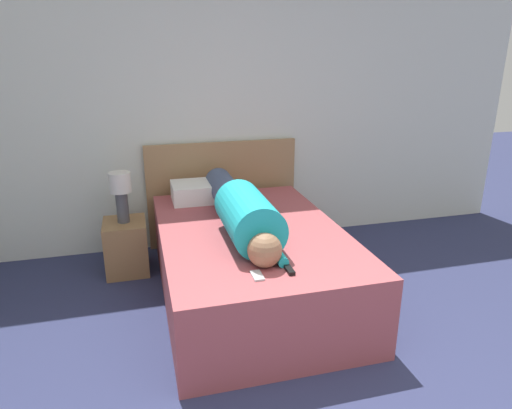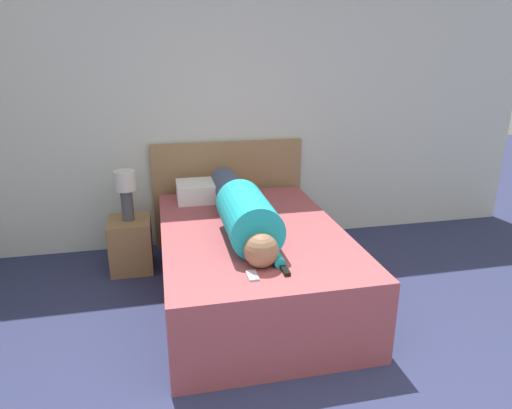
{
  "view_description": "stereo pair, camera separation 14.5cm",
  "coord_description": "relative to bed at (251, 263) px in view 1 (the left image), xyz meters",
  "views": [
    {
      "loc": [
        -0.91,
        -1.09,
        1.89
      ],
      "look_at": [
        -0.11,
        1.92,
        0.83
      ],
      "focal_mm": 32.0,
      "sensor_mm": 36.0,
      "label": 1
    },
    {
      "loc": [
        -0.77,
        -1.12,
        1.89
      ],
      "look_at": [
        -0.11,
        1.92,
        0.83
      ],
      "focal_mm": 32.0,
      "sensor_mm": 36.0,
      "label": 2
    }
  ],
  "objects": [
    {
      "name": "tv_remote",
      "position": [
        0.06,
        -0.74,
        0.3
      ],
      "size": [
        0.04,
        0.15,
        0.02
      ],
      "color": "black",
      "rests_on": "bed"
    },
    {
      "name": "headboard",
      "position": [
        0.0,
        1.15,
        0.23
      ],
      "size": [
        1.49,
        0.04,
        1.04
      ],
      "color": "#A37A51",
      "rests_on": "ground_plane"
    },
    {
      "name": "cell_phone",
      "position": [
        -0.15,
        -0.76,
        0.3
      ],
      "size": [
        0.06,
        0.13,
        0.01
      ],
      "color": "#B2B7BC",
      "rests_on": "bed"
    },
    {
      "name": "pillow_near_headboard",
      "position": [
        -0.26,
        0.81,
        0.37
      ],
      "size": [
        0.53,
        0.37,
        0.16
      ],
      "color": "white",
      "rests_on": "bed"
    },
    {
      "name": "bed",
      "position": [
        0.0,
        0.0,
        0.0
      ],
      "size": [
        1.37,
        2.07,
        0.58
      ],
      "color": "#A84C51",
      "rests_on": "ground_plane"
    },
    {
      "name": "wall_back",
      "position": [
        0.11,
        1.22,
        1.01
      ],
      "size": [
        6.17,
        0.06,
        2.6
      ],
      "color": "silver",
      "rests_on": "ground_plane"
    },
    {
      "name": "person_lying",
      "position": [
        -0.07,
        0.0,
        0.45
      ],
      "size": [
        0.37,
        1.74,
        0.37
      ],
      "color": "#936B4C",
      "rests_on": "bed"
    },
    {
      "name": "table_lamp",
      "position": [
        -0.96,
        0.71,
        0.46
      ],
      "size": [
        0.18,
        0.18,
        0.44
      ],
      "color": "#4C4C51",
      "rests_on": "nightstand"
    },
    {
      "name": "nightstand",
      "position": [
        -0.96,
        0.71,
        -0.05
      ],
      "size": [
        0.36,
        0.4,
        0.47
      ],
      "color": "olive",
      "rests_on": "ground_plane"
    }
  ]
}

